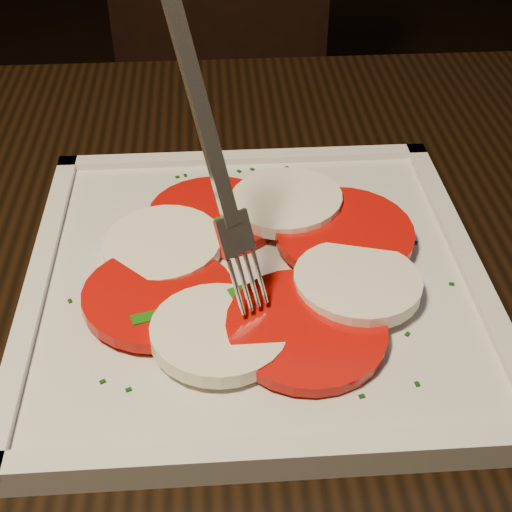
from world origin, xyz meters
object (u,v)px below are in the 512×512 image
chair (215,63)px  fork (202,143)px  plate (256,281)px  table (288,381)px

chair → fork: 0.96m
plate → fork: fork is taller
fork → plate: bearing=-11.5°
chair → table: bearing=-80.3°
chair → plate: size_ratio=2.94×
chair → plate: 0.91m
table → fork: fork is taller
plate → table: bearing=-5.1°
table → fork: 0.23m
chair → fork: bearing=-84.1°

